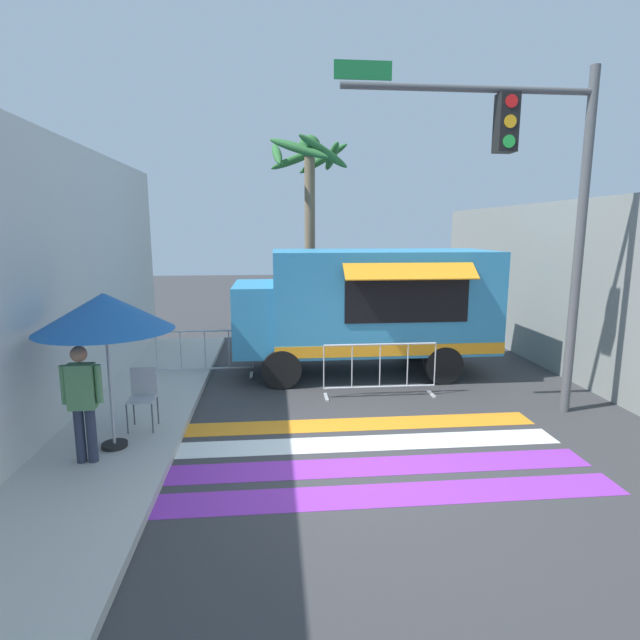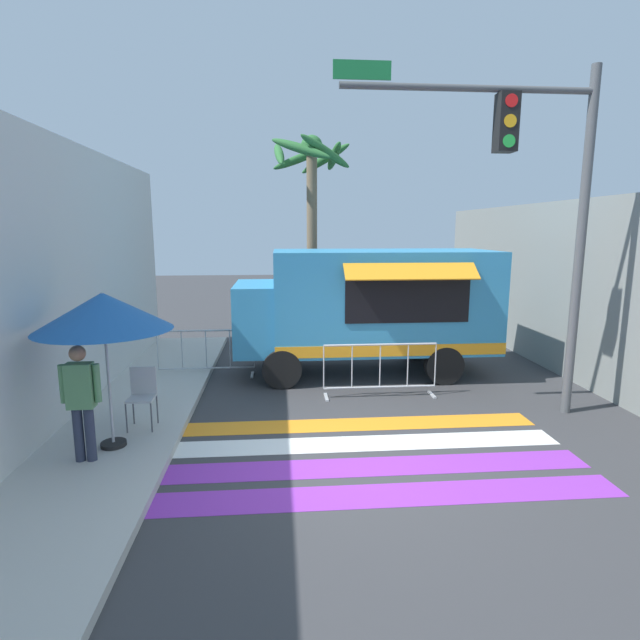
{
  "view_description": "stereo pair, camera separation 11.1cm",
  "coord_description": "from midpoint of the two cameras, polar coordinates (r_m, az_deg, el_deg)",
  "views": [
    {
      "loc": [
        -1.14,
        -6.44,
        3.21
      ],
      "look_at": [
        -0.27,
        2.86,
        1.52
      ],
      "focal_mm": 28.0,
      "sensor_mm": 36.0,
      "label": 1
    },
    {
      "loc": [
        -1.03,
        -6.45,
        3.21
      ],
      "look_at": [
        -0.27,
        2.86,
        1.52
      ],
      "focal_mm": 28.0,
      "sensor_mm": 36.0,
      "label": 2
    }
  ],
  "objects": [
    {
      "name": "patio_umbrella",
      "position": [
        7.5,
        -23.13,
        0.83
      ],
      "size": [
        1.86,
        1.86,
        2.25
      ],
      "color": "black",
      "rests_on": "sidewalk_left"
    },
    {
      "name": "folding_chair",
      "position": [
        8.43,
        -19.28,
        -7.68
      ],
      "size": [
        0.4,
        0.4,
        0.95
      ],
      "rotation": [
        0.0,
        0.0,
        0.21
      ],
      "color": "#4C4C51",
      "rests_on": "sidewalk_left"
    },
    {
      "name": "barricade_front",
      "position": [
        9.79,
        7.2,
        -5.72
      ],
      "size": [
        2.22,
        0.44,
        1.06
      ],
      "color": "#B7BABF",
      "rests_on": "ground_plane"
    },
    {
      "name": "palm_tree",
      "position": [
        14.27,
        -0.84,
        14.73
      ],
      "size": [
        2.34,
        2.46,
        5.76
      ],
      "color": "#7A664C",
      "rests_on": "ground_plane"
    },
    {
      "name": "food_truck",
      "position": [
        11.19,
        5.22,
        1.89
      ],
      "size": [
        5.68,
        2.66,
        2.77
      ],
      "color": "#338CBF",
      "rests_on": "ground_plane"
    },
    {
      "name": "traffic_signal_pole",
      "position": [
        9.19,
        23.86,
        14.12
      ],
      "size": [
        4.3,
        0.29,
        5.81
      ],
      "color": "#515456",
      "rests_on": "ground_plane"
    },
    {
      "name": "vendor_person",
      "position": [
        7.4,
        -25.24,
        -7.92
      ],
      "size": [
        0.53,
        0.21,
        1.61
      ],
      "rotation": [
        0.0,
        0.0,
        0.13
      ],
      "color": "#2D3347",
      "rests_on": "sidewalk_left"
    },
    {
      "name": "concrete_wall_right",
      "position": [
        11.48,
        29.22,
        2.52
      ],
      "size": [
        0.2,
        16.0,
        3.85
      ],
      "color": "gray",
      "rests_on": "ground_plane"
    },
    {
      "name": "crosswalk_painted",
      "position": [
        7.5,
        4.25,
        -15.11
      ],
      "size": [
        6.4,
        2.84,
        0.01
      ],
      "color": "purple",
      "rests_on": "ground_plane"
    },
    {
      "name": "barricade_side",
      "position": [
        11.29,
        -12.6,
        -3.75
      ],
      "size": [
        2.12,
        0.44,
        1.06
      ],
      "color": "#B7BABF",
      "rests_on": "ground_plane"
    },
    {
      "name": "ground_plane",
      "position": [
        7.28,
        4.55,
        -15.95
      ],
      "size": [
        60.0,
        60.0,
        0.0
      ],
      "primitive_type": "plane",
      "color": "#38383A"
    }
  ]
}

